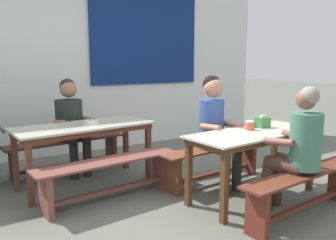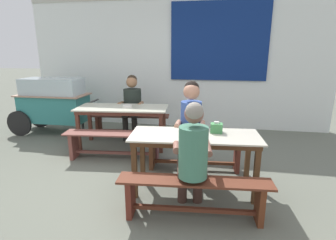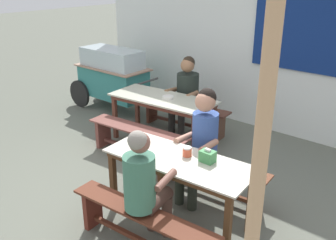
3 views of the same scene
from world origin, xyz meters
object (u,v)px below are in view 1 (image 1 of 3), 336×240
Objects in this scene: dining_table_far at (84,131)px; bench_far_front at (109,174)px; bench_far_back at (66,150)px; bench_near_back at (214,160)px; person_near_front at (298,145)px; person_right_near_table at (215,123)px; condiment_jar at (250,125)px; bench_near_front at (303,188)px; soup_bowl at (91,122)px; person_center_facing at (71,119)px; dining_table_near at (254,139)px; tissue_box at (263,122)px.

dining_table_far reaches higher than bench_far_front.
bench_far_back is 1.98m from bench_near_back.
person_right_near_table is at bearing 96.73° from person_near_front.
dining_table_far is 1.33× the size of person_near_front.
dining_table_far is 0.71m from bench_far_front.
person_right_near_table is at bearing -124.76° from bench_near_back.
bench_near_back is 0.72m from condiment_jar.
bench_near_back is at bearing 55.24° from person_right_near_table.
bench_near_front is 2.46m from soup_bowl.
person_right_near_table reaches higher than condiment_jar.
person_center_facing is at bearing 120.34° from person_near_front.
person_center_facing is at bearing 99.44° from soup_bowl.
dining_table_near is at bearing -29.17° from bench_far_front.
bench_near_front is 1.27× the size of person_center_facing.
tissue_box is (0.20, 0.74, 0.51)m from bench_near_front.
dining_table_near is at bearing -85.13° from bench_near_back.
dining_table_far is 2.39m from person_near_front.
person_near_front reaches higher than dining_table_near.
person_near_front is 0.71m from tissue_box.
bench_far_back is 0.43m from person_center_facing.
tissue_box is (1.67, -1.79, 0.07)m from person_center_facing.
bench_near_front is at bearing -85.13° from dining_table_near.
condiment_jar is at bearing -172.07° from tissue_box.
bench_near_front is (0.05, -0.61, -0.36)m from dining_table_near.
person_near_front is at bearing 113.31° from bench_near_front.
dining_table_near is at bearing -152.64° from tissue_box.
dining_table_far is at bearing 136.16° from dining_table_near.
dining_table_far is 16.73× the size of condiment_jar.
bench_far_front is 1.61m from condiment_jar.
person_center_facing is at bearing 136.10° from bench_near_back.
person_near_front reaches higher than bench_far_back.
person_center_facing reaches higher than bench_near_back.
dining_table_near is 16.11× the size of condiment_jar.
soup_bowl is (-1.22, 0.85, -0.00)m from person_right_near_table.
bench_far_back is (-1.48, 1.97, -0.35)m from dining_table_near.
dining_table_far is 1.92m from condiment_jar.
bench_far_back is 1.28× the size of person_center_facing.
bench_far_back is at bearing 133.73° from person_right_near_table.
person_center_facing is (-1.42, 1.92, 0.07)m from dining_table_near.
soup_bowl is at bearing 86.79° from bench_far_front.
dining_table_far is at bearing -90.58° from person_center_facing.
soup_bowl is at bearing 136.59° from condiment_jar.
person_right_near_table is 1.05× the size of person_center_facing.
bench_far_back is at bearing 126.96° from dining_table_near.
soup_bowl is (0.16, -0.59, 0.45)m from bench_far_back.
bench_far_front and bench_near_back have the same top height.
person_center_facing is at bearing 126.41° from dining_table_near.
person_right_near_table reaches higher than bench_near_front.
bench_far_front is 11.12× the size of tissue_box.
dining_table_far reaches higher than bench_far_back.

